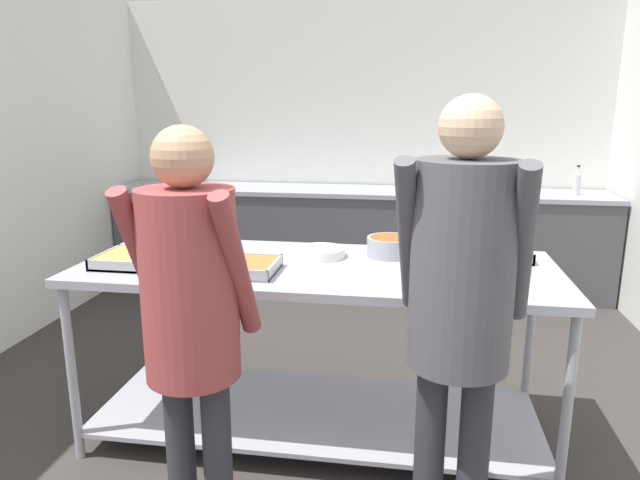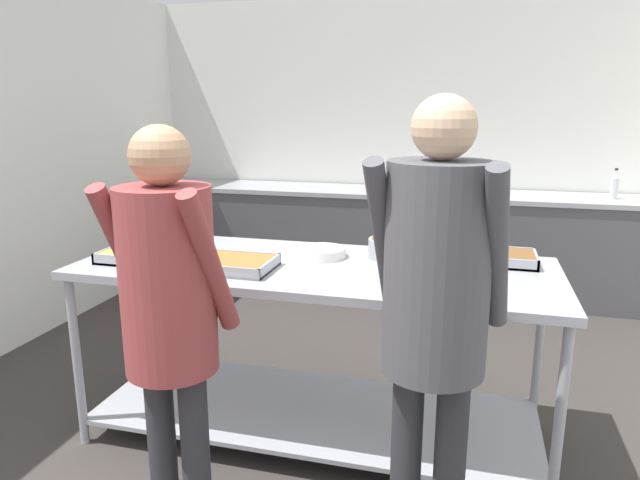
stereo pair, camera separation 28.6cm
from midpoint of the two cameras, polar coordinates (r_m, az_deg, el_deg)
wall_rear at (r=5.57m, az=8.43°, el=9.59°), size 4.66×0.06×2.65m
wall_left at (r=4.48m, az=-26.41°, el=7.44°), size 0.06×4.44×2.65m
back_counter at (r=5.33m, az=7.65°, el=0.07°), size 4.50×0.65×0.92m
serving_counter at (r=2.89m, az=2.35°, el=-8.21°), size 2.32×0.88×0.92m
serving_tray_vegetables at (r=2.94m, az=-13.77°, el=-1.52°), size 0.48×0.31×0.05m
serving_tray_greens at (r=2.71m, az=-5.67°, el=-2.49°), size 0.37×0.29×0.05m
plate_stack at (r=2.92m, az=2.99°, el=-1.28°), size 0.25×0.25×0.05m
sauce_pan at (r=2.94m, az=10.04°, el=-0.79°), size 0.38×0.24×0.10m
serving_tray_roast at (r=2.99m, az=18.95°, el=-1.64°), size 0.48×0.26×0.05m
guest_serving_left at (r=1.99m, az=15.58°, el=-5.21°), size 0.49×0.39×1.72m
guest_serving_right at (r=2.09m, az=-11.11°, el=-5.87°), size 0.46×0.35×1.62m
water_bottle at (r=5.33m, az=28.79°, el=4.82°), size 0.06×0.06×0.25m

